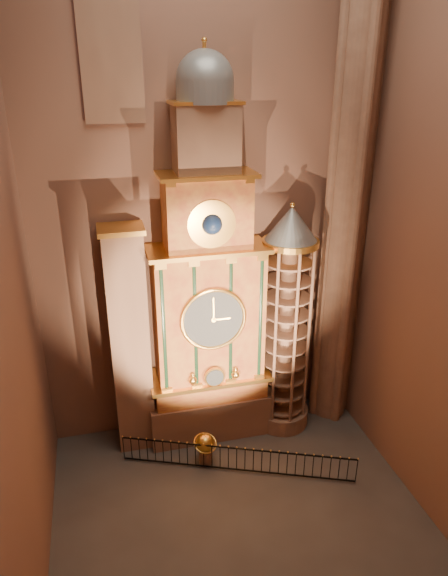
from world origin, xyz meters
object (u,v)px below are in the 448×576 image
object	(u,v)px
celestial_globe	(205,446)
astronomical_clock	(208,301)
portrait_tower	(130,342)
iron_railing	(237,459)
stair_turret	(286,324)

from	to	relation	value
celestial_globe	astronomical_clock	bearing A→B (deg)	72.66
portrait_tower	iron_railing	xyz separation A→B (m)	(3.89, -3.04, -4.51)
astronomical_clock	stair_turret	distance (m)	3.78
astronomical_clock	portrait_tower	distance (m)	3.73
celestial_globe	iron_railing	world-z (taller)	celestial_globe
portrait_tower	celestial_globe	xyz separation A→B (m)	(2.72, -2.21, -4.27)
celestial_globe	iron_railing	distance (m)	1.46
portrait_tower	celestial_globe	size ratio (longest dim) A/B	6.96
celestial_globe	iron_railing	bearing A→B (deg)	-35.67
astronomical_clock	celestial_globe	xyz separation A→B (m)	(-0.68, -2.19, -5.80)
iron_railing	celestial_globe	bearing A→B (deg)	144.33
astronomical_clock	portrait_tower	world-z (taller)	astronomical_clock
astronomical_clock	stair_turret	xyz separation A→B (m)	(3.50, -0.26, -1.41)
astronomical_clock	portrait_tower	xyz separation A→B (m)	(-3.40, 0.02, -1.53)
astronomical_clock	iron_railing	size ratio (longest dim) A/B	1.82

